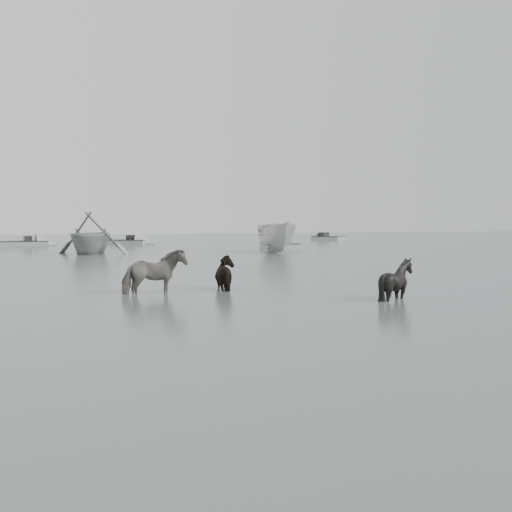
% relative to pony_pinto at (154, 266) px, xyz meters
% --- Properties ---
extents(ground, '(140.00, 140.00, 0.00)m').
position_rel_pony_pinto_xyz_m(ground, '(3.12, -1.82, -0.72)').
color(ground, '#4B5952').
rests_on(ground, ground).
extents(pony_pinto, '(1.82, 1.10, 1.44)m').
position_rel_pony_pinto_xyz_m(pony_pinto, '(0.00, 0.00, 0.00)').
color(pony_pinto, black).
rests_on(pony_pinto, ground).
extents(pony_dark, '(1.43, 1.55, 1.30)m').
position_rel_pony_pinto_xyz_m(pony_dark, '(2.25, 0.34, -0.07)').
color(pony_dark, black).
rests_on(pony_dark, ground).
extents(pony_black, '(1.47, 1.36, 1.37)m').
position_rel_pony_pinto_xyz_m(pony_black, '(5.40, -3.36, -0.03)').
color(pony_black, black).
rests_on(pony_black, ground).
extents(rowboat_trail, '(5.89, 6.19, 2.54)m').
position_rel_pony_pinto_xyz_m(rowboat_trail, '(0.68, 20.79, 0.55)').
color(rowboat_trail, '#9EA09D').
rests_on(rowboat_trail, ground).
extents(boat_small, '(2.81, 5.40, 1.98)m').
position_rel_pony_pinto_xyz_m(boat_small, '(11.18, 18.21, 0.27)').
color(boat_small, beige).
rests_on(boat_small, ground).
extents(skiff_port, '(1.64, 4.56, 0.75)m').
position_rel_pony_pinto_xyz_m(skiff_port, '(13.18, 22.48, -0.34)').
color(skiff_port, '#B1B3B0').
rests_on(skiff_port, ground).
extents(skiff_mid, '(5.16, 4.01, 0.75)m').
position_rel_pony_pinto_xyz_m(skiff_mid, '(4.64, 33.63, -0.34)').
color(skiff_mid, '#A3A6A3').
rests_on(skiff_mid, ground).
extents(skiff_star, '(3.50, 4.17, 0.75)m').
position_rel_pony_pinto_xyz_m(skiff_star, '(24.26, 36.92, -0.34)').
color(skiff_star, '#ABABA6').
rests_on(skiff_star, ground).
extents(skiff_far, '(5.79, 2.12, 0.75)m').
position_rel_pony_pinto_xyz_m(skiff_far, '(-3.17, 33.19, -0.34)').
color(skiff_far, '#959795').
rests_on(skiff_far, ground).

